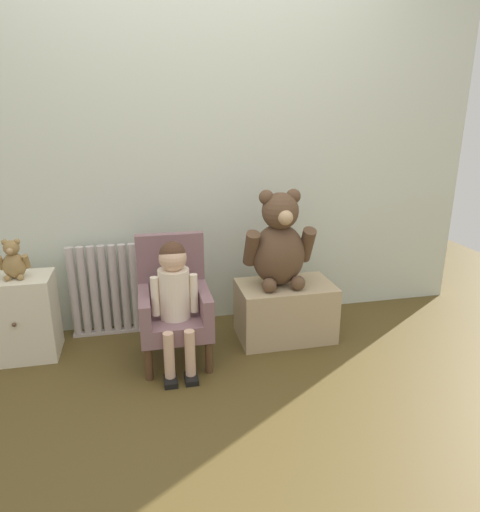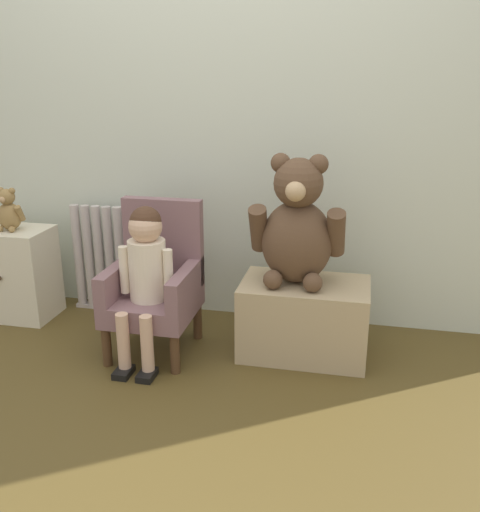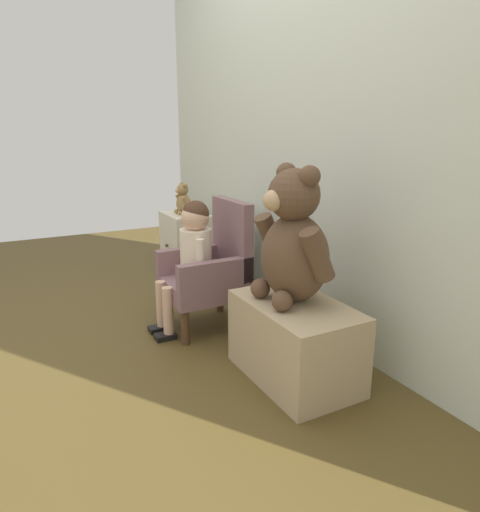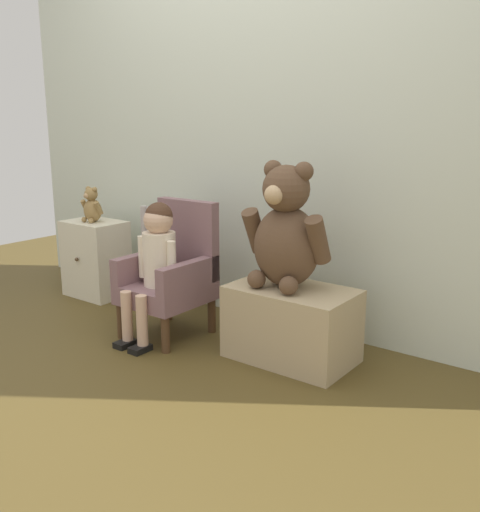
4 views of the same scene
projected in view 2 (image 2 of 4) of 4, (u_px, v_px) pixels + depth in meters
ground_plane at (157, 421)px, 2.20m from camera, size 6.00×6.00×0.00m
back_wall at (222, 88)px, 2.84m from camera, size 3.80×0.05×2.40m
radiator at (110, 260)px, 3.13m from camera, size 0.43×0.05×0.59m
small_dresser at (17, 273)px, 3.07m from camera, size 0.39×0.30×0.49m
child_armchair at (156, 283)px, 2.69m from camera, size 0.39×0.42×0.71m
child_figure at (145, 263)px, 2.54m from camera, size 0.25×0.35×0.72m
low_bench at (304, 318)px, 2.68m from camera, size 0.59×0.36×0.36m
large_teddy_bear at (297, 228)px, 2.56m from camera, size 0.43×0.30×0.59m
small_teddy_bear at (9, 212)px, 2.94m from camera, size 0.16×0.11×0.22m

